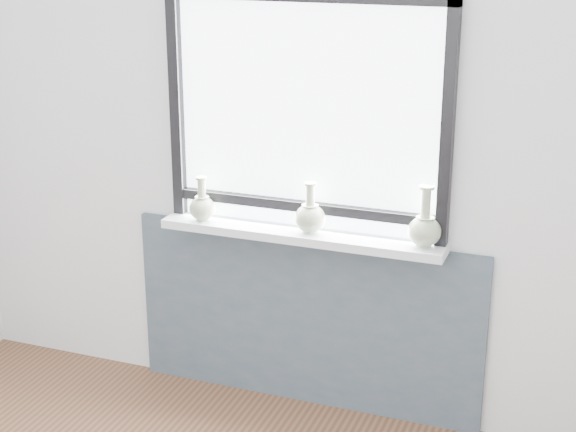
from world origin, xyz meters
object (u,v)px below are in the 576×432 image
(vase_c, at_px, (425,228))
(windowsill, at_px, (301,235))
(vase_a, at_px, (202,206))
(vase_b, at_px, (310,216))

(vase_c, bearing_deg, windowsill, -179.45)
(vase_a, relative_size, vase_b, 0.91)
(vase_a, bearing_deg, windowsill, 2.19)
(windowsill, bearing_deg, vase_b, 0.76)
(vase_b, xyz_separation_m, vase_c, (0.52, 0.00, 0.01))
(vase_a, relative_size, vase_c, 0.78)
(vase_a, xyz_separation_m, vase_c, (1.04, 0.02, 0.01))
(vase_a, distance_m, vase_b, 0.52)
(windowsill, height_order, vase_a, vase_a)
(windowsill, relative_size, vase_b, 5.76)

